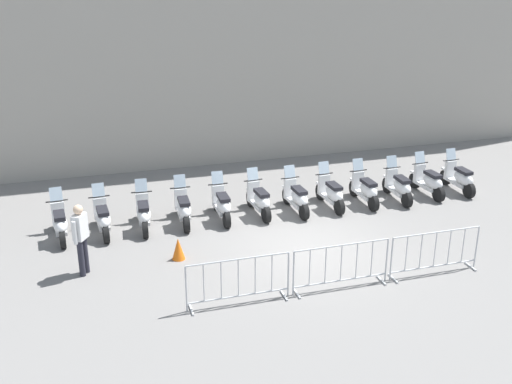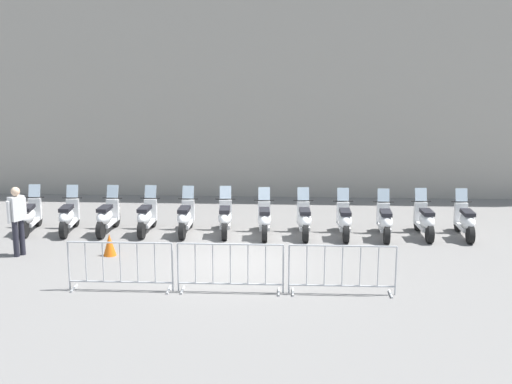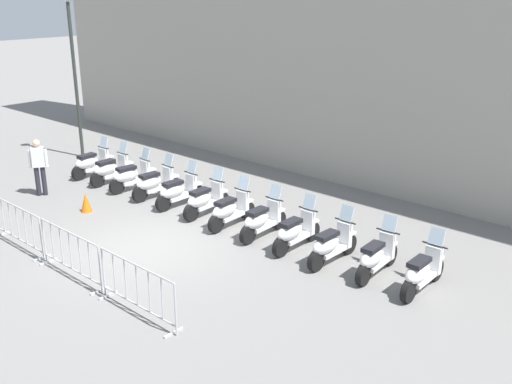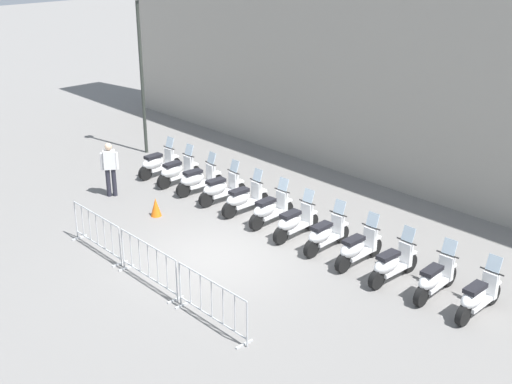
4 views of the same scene
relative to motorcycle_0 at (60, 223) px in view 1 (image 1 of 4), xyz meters
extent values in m
plane|color=slate|center=(5.88, -2.46, -0.45)|extent=(120.00, 120.00, 0.00)
cube|color=#9E998E|center=(6.06, 5.89, 4.97)|extent=(28.05, 3.01, 10.84)
cylinder|color=black|center=(-0.03, 0.70, -0.21)|extent=(0.16, 0.49, 0.48)
cylinder|color=black|center=(0.03, -0.54, -0.21)|extent=(0.16, 0.49, 0.48)
cube|color=white|center=(0.00, 0.08, -0.17)|extent=(0.32, 0.88, 0.10)
ellipsoid|color=white|center=(0.01, -0.20, 0.07)|extent=(0.40, 0.86, 0.40)
cube|color=black|center=(0.01, -0.17, 0.29)|extent=(0.31, 0.61, 0.10)
cube|color=white|center=(-0.02, 0.51, 0.10)|extent=(0.35, 0.16, 0.60)
cylinder|color=black|center=(-0.02, 0.51, 0.43)|extent=(0.56, 0.06, 0.04)
cube|color=silver|center=(-0.03, 0.56, 0.61)|extent=(0.33, 0.15, 0.35)
cube|color=white|center=(-0.03, 0.70, 0.06)|extent=(0.21, 0.33, 0.06)
cylinder|color=black|center=(1.05, 0.67, -0.21)|extent=(0.16, 0.48, 0.48)
cylinder|color=black|center=(1.10, -0.57, -0.21)|extent=(0.16, 0.48, 0.48)
cube|color=white|center=(1.08, 0.05, -0.17)|extent=(0.31, 0.88, 0.10)
ellipsoid|color=white|center=(1.08, -0.23, 0.07)|extent=(0.39, 0.85, 0.40)
cube|color=black|center=(1.08, -0.20, 0.29)|extent=(0.30, 0.61, 0.10)
cube|color=white|center=(1.06, 0.49, 0.10)|extent=(0.34, 0.15, 0.60)
cylinder|color=black|center=(1.06, 0.49, 0.43)|extent=(0.56, 0.05, 0.04)
cube|color=silver|center=(1.06, 0.54, 0.61)|extent=(0.32, 0.15, 0.35)
cube|color=white|center=(1.05, 0.67, 0.06)|extent=(0.21, 0.33, 0.06)
cylinder|color=black|center=(2.21, 0.67, -0.21)|extent=(0.18, 0.49, 0.48)
cylinder|color=black|center=(2.10, -0.56, -0.21)|extent=(0.18, 0.49, 0.48)
cube|color=white|center=(2.15, 0.06, -0.17)|extent=(0.36, 0.89, 0.10)
ellipsoid|color=white|center=(2.13, -0.22, 0.07)|extent=(0.43, 0.87, 0.40)
cube|color=black|center=(2.13, -0.19, 0.29)|extent=(0.33, 0.62, 0.10)
cube|color=white|center=(2.19, 0.49, 0.10)|extent=(0.35, 0.17, 0.60)
cylinder|color=black|center=(2.19, 0.49, 0.43)|extent=(0.56, 0.09, 0.04)
cube|color=silver|center=(2.20, 0.54, 0.61)|extent=(0.33, 0.17, 0.35)
cube|color=white|center=(2.21, 0.67, 0.06)|extent=(0.23, 0.34, 0.06)
cylinder|color=black|center=(3.27, 0.68, -0.21)|extent=(0.17, 0.49, 0.48)
cylinder|color=black|center=(3.19, -0.55, -0.21)|extent=(0.17, 0.49, 0.48)
cube|color=white|center=(3.23, 0.06, -0.17)|extent=(0.34, 0.88, 0.10)
ellipsoid|color=white|center=(3.22, -0.21, 0.07)|extent=(0.41, 0.86, 0.40)
cube|color=black|center=(3.22, -0.18, 0.29)|extent=(0.32, 0.62, 0.10)
cube|color=white|center=(3.26, 0.50, 0.10)|extent=(0.35, 0.16, 0.60)
cylinder|color=black|center=(3.26, 0.50, 0.43)|extent=(0.56, 0.07, 0.04)
cube|color=silver|center=(3.27, 0.55, 0.61)|extent=(0.33, 0.16, 0.35)
cube|color=white|center=(3.27, 0.68, 0.06)|extent=(0.22, 0.33, 0.06)
cylinder|color=black|center=(4.34, 0.64, -0.21)|extent=(0.16, 0.48, 0.48)
cylinder|color=black|center=(4.29, -0.60, -0.21)|extent=(0.16, 0.48, 0.48)
cube|color=white|center=(4.31, 0.02, -0.17)|extent=(0.31, 0.88, 0.10)
ellipsoid|color=white|center=(4.30, -0.26, 0.07)|extent=(0.39, 0.85, 0.40)
cube|color=black|center=(4.30, -0.23, 0.29)|extent=(0.30, 0.61, 0.10)
cube|color=white|center=(4.33, 0.45, 0.10)|extent=(0.34, 0.15, 0.60)
cylinder|color=black|center=(4.33, 0.45, 0.43)|extent=(0.56, 0.06, 0.04)
cube|color=silver|center=(4.33, 0.50, 0.61)|extent=(0.32, 0.15, 0.35)
cube|color=white|center=(4.34, 0.64, 0.06)|extent=(0.21, 0.33, 0.06)
cylinder|color=black|center=(5.37, 0.64, -0.21)|extent=(0.16, 0.49, 0.48)
cylinder|color=black|center=(5.42, -0.60, -0.21)|extent=(0.16, 0.49, 0.48)
cube|color=white|center=(5.39, 0.02, -0.17)|extent=(0.31, 0.88, 0.10)
ellipsoid|color=white|center=(5.40, -0.26, 0.07)|extent=(0.39, 0.85, 0.40)
cube|color=black|center=(5.40, -0.23, 0.29)|extent=(0.30, 0.61, 0.10)
cube|color=white|center=(5.38, 0.46, 0.10)|extent=(0.35, 0.15, 0.60)
cylinder|color=black|center=(5.38, 0.46, 0.43)|extent=(0.56, 0.06, 0.04)
cube|color=silver|center=(5.37, 0.51, 0.61)|extent=(0.33, 0.15, 0.35)
cube|color=white|center=(5.37, 0.64, 0.06)|extent=(0.21, 0.33, 0.06)
cylinder|color=black|center=(6.45, 0.51, -0.21)|extent=(0.15, 0.48, 0.48)
cylinder|color=black|center=(6.49, -0.73, -0.21)|extent=(0.15, 0.48, 0.48)
cube|color=white|center=(6.47, -0.11, -0.17)|extent=(0.30, 0.88, 0.10)
ellipsoid|color=white|center=(6.48, -0.39, 0.07)|extent=(0.38, 0.85, 0.40)
cube|color=black|center=(6.48, -0.36, 0.29)|extent=(0.30, 0.61, 0.10)
cube|color=white|center=(6.46, 0.32, 0.10)|extent=(0.34, 0.15, 0.60)
cylinder|color=black|center=(6.46, 0.32, 0.43)|extent=(0.56, 0.05, 0.04)
cube|color=silver|center=(6.46, 0.37, 0.61)|extent=(0.32, 0.15, 0.35)
cube|color=white|center=(6.45, 0.51, 0.06)|extent=(0.21, 0.33, 0.06)
cylinder|color=black|center=(7.53, 0.52, -0.21)|extent=(0.15, 0.48, 0.48)
cylinder|color=black|center=(7.57, -0.72, -0.21)|extent=(0.15, 0.48, 0.48)
cube|color=white|center=(7.55, -0.10, -0.17)|extent=(0.30, 0.88, 0.10)
ellipsoid|color=white|center=(7.56, -0.38, 0.07)|extent=(0.38, 0.85, 0.40)
cube|color=black|center=(7.56, -0.35, 0.29)|extent=(0.30, 0.61, 0.10)
cube|color=white|center=(7.54, 0.33, 0.10)|extent=(0.34, 0.15, 0.60)
cylinder|color=black|center=(7.54, 0.33, 0.43)|extent=(0.56, 0.05, 0.04)
cube|color=silver|center=(7.54, 0.38, 0.61)|extent=(0.32, 0.15, 0.35)
cube|color=white|center=(7.53, 0.52, 0.06)|extent=(0.21, 0.33, 0.06)
cylinder|color=black|center=(8.63, 0.48, -0.21)|extent=(0.14, 0.48, 0.48)
cylinder|color=black|center=(8.63, -0.76, -0.21)|extent=(0.14, 0.48, 0.48)
cube|color=white|center=(8.63, -0.14, -0.17)|extent=(0.28, 0.87, 0.10)
ellipsoid|color=white|center=(8.63, -0.42, 0.07)|extent=(0.36, 0.84, 0.40)
cube|color=black|center=(8.63, -0.39, 0.29)|extent=(0.28, 0.60, 0.10)
cube|color=white|center=(8.63, 0.29, 0.10)|extent=(0.34, 0.14, 0.60)
cylinder|color=black|center=(8.63, 0.29, 0.43)|extent=(0.56, 0.04, 0.04)
cube|color=silver|center=(8.63, 0.34, 0.61)|extent=(0.32, 0.14, 0.35)
cube|color=white|center=(8.63, 0.48, 0.06)|extent=(0.20, 0.32, 0.06)
cylinder|color=black|center=(9.73, 0.42, -0.21)|extent=(0.16, 0.49, 0.48)
cylinder|color=black|center=(9.68, -0.82, -0.21)|extent=(0.16, 0.49, 0.48)
cube|color=white|center=(9.71, -0.20, -0.17)|extent=(0.32, 0.88, 0.10)
ellipsoid|color=white|center=(9.69, -0.48, 0.07)|extent=(0.39, 0.85, 0.40)
cube|color=black|center=(9.69, -0.45, 0.29)|extent=(0.30, 0.61, 0.10)
cube|color=white|center=(9.72, 0.23, 0.10)|extent=(0.35, 0.15, 0.60)
cylinder|color=black|center=(9.72, 0.23, 0.43)|extent=(0.56, 0.06, 0.04)
cube|color=silver|center=(9.73, 0.28, 0.61)|extent=(0.33, 0.15, 0.35)
cube|color=white|center=(9.73, 0.42, 0.06)|extent=(0.21, 0.33, 0.06)
cylinder|color=black|center=(10.76, 0.52, -0.21)|extent=(0.16, 0.49, 0.48)
cylinder|color=black|center=(10.82, -0.72, -0.21)|extent=(0.16, 0.49, 0.48)
cube|color=white|center=(10.79, -0.10, -0.17)|extent=(0.32, 0.88, 0.10)
ellipsoid|color=white|center=(10.80, -0.38, 0.07)|extent=(0.40, 0.86, 0.40)
cube|color=black|center=(10.80, -0.35, 0.29)|extent=(0.31, 0.61, 0.10)
cube|color=white|center=(10.77, 0.34, 0.10)|extent=(0.35, 0.16, 0.60)
cylinder|color=black|center=(10.77, 0.34, 0.43)|extent=(0.56, 0.06, 0.04)
cube|color=silver|center=(10.76, 0.38, 0.61)|extent=(0.33, 0.15, 0.35)
cube|color=white|center=(10.76, 0.52, 0.06)|extent=(0.21, 0.33, 0.06)
cylinder|color=black|center=(11.87, 0.50, -0.21)|extent=(0.14, 0.48, 0.48)
cylinder|color=black|center=(11.86, -0.74, -0.21)|extent=(0.14, 0.48, 0.48)
cube|color=white|center=(11.87, -0.12, -0.17)|extent=(0.28, 0.87, 0.10)
ellipsoid|color=white|center=(11.87, -0.40, 0.07)|extent=(0.36, 0.84, 0.40)
cube|color=black|center=(11.87, -0.37, 0.29)|extent=(0.28, 0.60, 0.10)
cube|color=white|center=(11.87, 0.32, 0.10)|extent=(0.34, 0.14, 0.60)
cylinder|color=black|center=(11.87, 0.32, 0.43)|extent=(0.56, 0.04, 0.04)
cube|color=silver|center=(11.87, 0.37, 0.61)|extent=(0.32, 0.14, 0.35)
cube|color=white|center=(11.87, 0.50, 0.06)|extent=(0.20, 0.32, 0.06)
cube|color=#B2B5B7|center=(2.47, -4.43, -0.43)|extent=(0.05, 0.44, 0.04)
cube|color=#B2B5B7|center=(4.51, -4.48, -0.43)|extent=(0.05, 0.44, 0.04)
cylinder|color=#B2B5B7|center=(2.39, -4.43, 0.07)|extent=(0.04, 0.04, 1.05)
cylinder|color=#B2B5B7|center=(4.60, -4.48, 0.07)|extent=(0.04, 0.04, 1.05)
cylinder|color=#B2B5B7|center=(3.49, -4.46, 0.60)|extent=(2.22, 0.08, 0.04)
cylinder|color=#B2B5B7|center=(3.49, -4.46, -0.27)|extent=(2.22, 0.08, 0.04)
cylinder|color=#B2B5B7|center=(2.75, -4.44, 0.16)|extent=(0.02, 0.02, 0.87)
cylinder|color=#B2B5B7|center=(3.12, -4.45, 0.16)|extent=(0.02, 0.02, 0.87)
cylinder|color=#B2B5B7|center=(3.49, -4.46, 0.16)|extent=(0.02, 0.02, 0.87)
cylinder|color=#B2B5B7|center=(3.86, -4.46, 0.16)|extent=(0.02, 0.02, 0.87)
cylinder|color=#B2B5B7|center=(4.23, -4.47, 0.16)|extent=(0.02, 0.02, 0.87)
cube|color=#B2B5B7|center=(4.81, -4.49, -0.43)|extent=(0.05, 0.44, 0.04)
cube|color=#B2B5B7|center=(6.85, -4.53, -0.43)|extent=(0.05, 0.44, 0.04)
cylinder|color=#B2B5B7|center=(4.72, -4.48, 0.07)|extent=(0.04, 0.04, 1.05)
cylinder|color=#B2B5B7|center=(6.94, -4.53, 0.07)|extent=(0.04, 0.04, 1.05)
cylinder|color=#B2B5B7|center=(5.83, -4.51, 0.60)|extent=(2.22, 0.08, 0.04)
cylinder|color=#B2B5B7|center=(5.83, -4.51, -0.27)|extent=(2.22, 0.08, 0.04)
cylinder|color=#B2B5B7|center=(5.09, -4.49, 0.16)|extent=(0.02, 0.02, 0.87)
cylinder|color=#B2B5B7|center=(5.46, -4.50, 0.16)|extent=(0.02, 0.02, 0.87)
cylinder|color=#B2B5B7|center=(5.83, -4.51, 0.16)|extent=(0.02, 0.02, 0.87)
cylinder|color=#B2B5B7|center=(6.20, -4.52, 0.16)|extent=(0.02, 0.02, 0.87)
cylinder|color=#B2B5B7|center=(6.57, -4.52, 0.16)|extent=(0.02, 0.02, 0.87)
cube|color=#B2B5B7|center=(7.15, -4.54, -0.43)|extent=(0.05, 0.44, 0.04)
cube|color=#B2B5B7|center=(9.19, -4.58, -0.43)|extent=(0.05, 0.44, 0.04)
cylinder|color=#B2B5B7|center=(7.06, -4.53, 0.07)|extent=(0.04, 0.04, 1.05)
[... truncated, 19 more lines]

